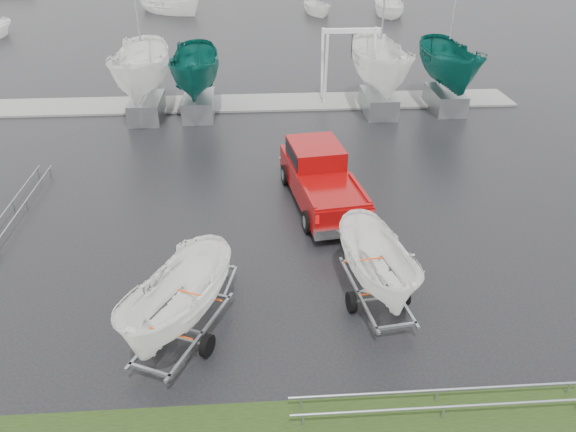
{
  "coord_description": "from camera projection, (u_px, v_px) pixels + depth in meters",
  "views": [
    {
      "loc": [
        -0.13,
        -18.34,
        10.36
      ],
      "look_at": [
        0.97,
        -2.3,
        1.2
      ],
      "focal_mm": 35.0,
      "sensor_mm": 36.0,
      "label": 1
    }
  ],
  "objects": [
    {
      "name": "mast_rack_0",
      "position": [
        19.0,
        201.0,
        21.19
      ],
      "size": [
        0.56,
        6.5,
        0.06
      ],
      "rotation": [
        0.0,
        0.0,
        1.57
      ],
      "color": "gray",
      "rests_on": "ground"
    },
    {
      "name": "keelboat_0",
      "position": [
        138.0,
        34.0,
        28.06
      ],
      "size": [
        2.76,
        3.2,
        10.94
      ],
      "color": "gray",
      "rests_on": "ground"
    },
    {
      "name": "keelboat_3",
      "position": [
        454.0,
        34.0,
        29.44
      ],
      "size": [
        2.57,
        3.2,
        10.75
      ],
      "color": "gray",
      "rests_on": "ground"
    },
    {
      "name": "moored_boat_2",
      "position": [
        317.0,
        14.0,
        56.91
      ],
      "size": [
        2.44,
        2.48,
        10.81
      ],
      "rotation": [
        0.0,
        0.0,
        0.16
      ],
      "color": "white",
      "rests_on": "ground"
    },
    {
      "name": "moored_boat_1",
      "position": [
        171.0,
        13.0,
        57.49
      ],
      "size": [
        4.32,
        4.31,
        12.04
      ],
      "rotation": [
        0.0,
        0.0,
        0.92
      ],
      "color": "white",
      "rests_on": "ground"
    },
    {
      "name": "pickup_truck",
      "position": [
        320.0,
        175.0,
        21.54
      ],
      "size": [
        2.91,
        6.37,
        2.05
      ],
      "rotation": [
        0.0,
        0.0,
        0.13
      ],
      "color": "#7F0607",
      "rests_on": "ground"
    },
    {
      "name": "ground_plane",
      "position": [
        258.0,
        214.0,
        21.03
      ],
      "size": [
        120.0,
        120.0,
        0.0
      ],
      "primitive_type": "plane",
      "color": "black",
      "rests_on": "ground"
    },
    {
      "name": "trailer_parked",
      "position": [
        175.0,
        256.0,
        13.64
      ],
      "size": [
        2.58,
        3.76,
        5.11
      ],
      "rotation": [
        0.0,
        0.0,
        -0.43
      ],
      "color": "gray",
      "rests_on": "ground"
    },
    {
      "name": "dock",
      "position": [
        253.0,
        103.0,
        32.28
      ],
      "size": [
        30.0,
        3.0,
        0.12
      ],
      "primitive_type": "cube",
      "color": "gray",
      "rests_on": "ground"
    },
    {
      "name": "mast_rack_2",
      "position": [
        441.0,
        398.0,
        12.86
      ],
      "size": [
        7.0,
        0.56,
        0.06
      ],
      "color": "gray",
      "rests_on": "ground"
    },
    {
      "name": "keelboat_1",
      "position": [
        194.0,
        41.0,
        28.6
      ],
      "size": [
        2.5,
        3.2,
        7.75
      ],
      "color": "gray",
      "rests_on": "ground"
    },
    {
      "name": "trailer_hitched",
      "position": [
        382.0,
        225.0,
        15.14
      ],
      "size": [
        1.89,
        3.73,
        4.9
      ],
      "rotation": [
        0.0,
        0.0,
        0.13
      ],
      "color": "gray",
      "rests_on": "ground"
    },
    {
      "name": "keelboat_2",
      "position": [
        384.0,
        31.0,
        28.81
      ],
      "size": [
        2.75,
        3.2,
        10.93
      ],
      "color": "gray",
      "rests_on": "ground"
    },
    {
      "name": "moored_boat_6",
      "position": [
        387.0,
        15.0,
        56.65
      ],
      "size": [
        2.99,
        3.05,
        11.61
      ],
      "rotation": [
        0.0,
        0.0,
        3.04
      ],
      "color": "white",
      "rests_on": "ground"
    },
    {
      "name": "boat_hoist",
      "position": [
        351.0,
        55.0,
        31.31
      ],
      "size": [
        3.3,
        2.18,
        4.12
      ],
      "color": "silver",
      "rests_on": "ground"
    }
  ]
}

